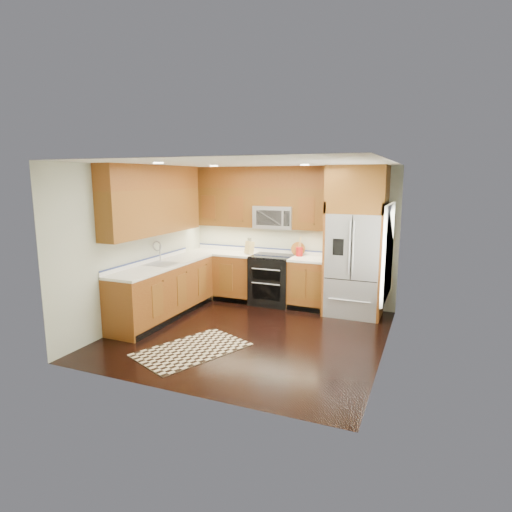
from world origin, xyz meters
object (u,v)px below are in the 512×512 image
at_px(refrigerator, 355,242).
at_px(utensil_crock, 299,249).
at_px(range, 272,280).
at_px(rug, 192,349).
at_px(knife_block, 249,247).

xyz_separation_m(refrigerator, utensil_crock, (-1.07, 0.20, -0.24)).
relative_size(range, refrigerator, 0.36).
xyz_separation_m(range, utensil_crock, (0.48, 0.16, 0.60)).
xyz_separation_m(range, rug, (-0.25, -2.55, -0.46)).
bearing_deg(refrigerator, utensil_crock, 169.33).
relative_size(knife_block, utensil_crock, 0.85).
xyz_separation_m(refrigerator, rug, (-1.80, -2.51, -1.30)).
relative_size(range, knife_block, 3.04).
xyz_separation_m(refrigerator, knife_block, (-2.03, 0.06, -0.24)).
relative_size(range, rug, 0.62).
bearing_deg(knife_block, range, -2.70).
distance_m(refrigerator, knife_block, 2.04).
distance_m(refrigerator, rug, 3.35).
distance_m(range, knife_block, 0.77).
bearing_deg(rug, range, 108.01).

